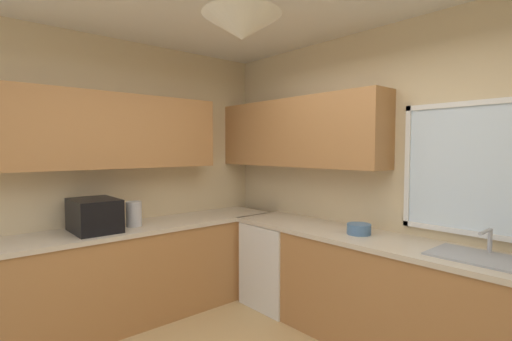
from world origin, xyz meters
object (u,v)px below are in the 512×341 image
Objects in this scene: kettle at (134,214)px; bowl at (359,229)px; dishwasher at (279,264)px; sink_assembly at (482,257)px; microwave at (94,215)px.

kettle is 2.06m from bowl.
dishwasher is at bearing 63.68° from kettle.
dishwasher is 4.24× the size of bowl.
kettle is 2.85m from sink_assembly.
kettle is at bearing -116.32° from dishwasher.
bowl is (0.94, 0.03, 0.52)m from dishwasher.
sink_assembly is 3.06× the size of bowl.
bowl is at bearing 39.92° from kettle.
sink_assembly is at bearing 33.47° from microwave.
sink_assembly is at bearing 0.38° from bowl.
microwave is at bearing -133.71° from bowl.
sink_assembly is (2.54, 1.68, -0.13)m from microwave.
kettle is (-0.64, -1.29, 0.59)m from dishwasher.
microwave reaches higher than kettle.
sink_assembly is at bearing 1.10° from dishwasher.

